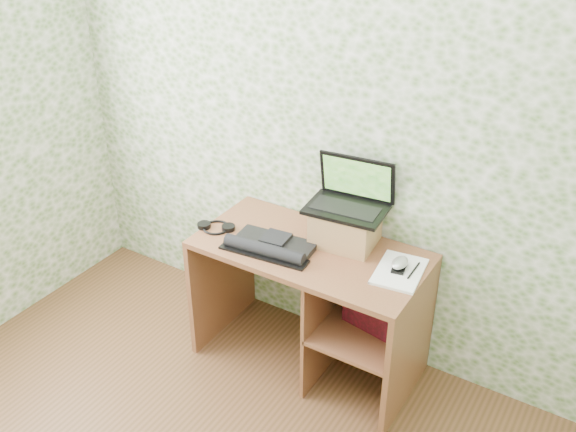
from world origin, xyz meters
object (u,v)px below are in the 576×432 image
Objects in this scene: desk at (325,293)px; keyboard at (271,246)px; notepad at (399,271)px; laptop at (351,197)px; riser at (345,227)px.

desk is 0.41m from keyboard.
notepad is (0.40, 0.01, 0.28)m from desk.
notepad is at bearing -28.50° from laptop.
laptop is at bearing 150.03° from notepad.
desk is 3.91× the size of notepad.
riser is at bearing 69.01° from desk.
desk is at bearing 174.31° from notepad.
laptop is 0.88× the size of keyboard.
notepad is (0.35, -0.11, -0.09)m from riser.
laptop is 0.45m from notepad.
keyboard is 0.66m from notepad.
riser reaches higher than notepad.
notepad is (0.35, -0.15, -0.24)m from laptop.
keyboard is (-0.25, -0.14, 0.29)m from desk.
riser reaches higher than keyboard.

